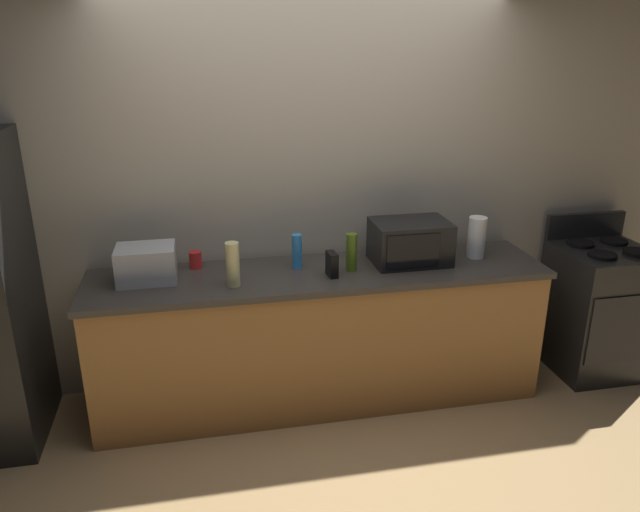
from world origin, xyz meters
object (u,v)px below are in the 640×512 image
(microwave, at_px, (410,242))
(stove_range, at_px, (598,308))
(toaster_oven, at_px, (146,264))
(cordless_phone, at_px, (332,264))
(paper_towel_roll, at_px, (477,237))
(bottle_spray_cleaner, at_px, (297,251))
(mug_red, at_px, (196,260))
(bottle_vinegar, at_px, (233,264))
(bottle_olive_oil, at_px, (351,252))

(microwave, bearing_deg, stove_range, -1.96)
(toaster_oven, relative_size, cordless_phone, 2.27)
(toaster_oven, bearing_deg, microwave, -0.43)
(microwave, xyz_separation_m, paper_towel_roll, (0.46, 0.00, 0.00))
(bottle_spray_cleaner, relative_size, mug_red, 2.05)
(microwave, height_order, toaster_oven, microwave)
(stove_range, distance_m, bottle_spray_cleaner, 2.20)
(stove_range, bearing_deg, bottle_vinegar, -177.22)
(microwave, relative_size, bottle_spray_cleaner, 2.19)
(paper_towel_roll, bearing_deg, microwave, -179.72)
(paper_towel_roll, height_order, bottle_spray_cleaner, paper_towel_roll)
(paper_towel_roll, relative_size, bottle_olive_oil, 1.14)
(paper_towel_roll, distance_m, cordless_phone, 1.01)
(bottle_olive_oil, bearing_deg, toaster_oven, 176.16)
(mug_red, bearing_deg, bottle_olive_oil, -14.05)
(stove_range, distance_m, bottle_vinegar, 2.60)
(microwave, bearing_deg, mug_red, 172.97)
(stove_range, relative_size, bottle_vinegar, 4.10)
(mug_red, bearing_deg, paper_towel_roll, -5.19)
(paper_towel_roll, distance_m, bottle_vinegar, 1.60)
(bottle_olive_oil, distance_m, mug_red, 0.97)
(stove_range, relative_size, mug_red, 10.10)
(microwave, bearing_deg, toaster_oven, 179.57)
(stove_range, distance_m, toaster_oven, 3.08)
(cordless_phone, distance_m, bottle_spray_cleaner, 0.26)
(bottle_spray_cleaner, bearing_deg, mug_red, 168.27)
(paper_towel_roll, xyz_separation_m, mug_red, (-1.80, 0.16, -0.08))
(bottle_vinegar, bearing_deg, mug_red, 122.24)
(bottle_olive_oil, xyz_separation_m, mug_red, (-0.94, 0.24, -0.06))
(paper_towel_roll, relative_size, bottle_vinegar, 1.03)
(paper_towel_roll, xyz_separation_m, bottle_vinegar, (-1.59, -0.17, -0.00))
(stove_range, relative_size, bottle_olive_oil, 4.57)
(bottle_spray_cleaner, bearing_deg, bottle_olive_oil, -18.40)
(toaster_oven, height_order, bottle_olive_oil, bottle_olive_oil)
(stove_range, bearing_deg, bottle_olive_oil, -179.31)
(bottle_vinegar, bearing_deg, bottle_spray_cleaner, 26.96)
(mug_red, bearing_deg, microwave, -7.03)
(microwave, xyz_separation_m, bottle_spray_cleaner, (-0.72, 0.04, -0.03))
(bottle_olive_oil, relative_size, mug_red, 2.21)
(bottle_olive_oil, xyz_separation_m, bottle_vinegar, (-0.73, -0.10, 0.01))
(bottle_olive_oil, height_order, mug_red, bottle_olive_oil)
(bottle_spray_cleaner, xyz_separation_m, bottle_vinegar, (-0.41, -0.21, 0.02))
(bottle_spray_cleaner, relative_size, bottle_vinegar, 0.83)
(bottle_spray_cleaner, xyz_separation_m, bottle_olive_oil, (0.32, -0.11, 0.01))
(stove_range, height_order, mug_red, stove_range)
(toaster_oven, bearing_deg, cordless_phone, -7.88)
(microwave, distance_m, bottle_vinegar, 1.14)
(cordless_phone, bearing_deg, bottle_olive_oil, 20.69)
(stove_range, bearing_deg, paper_towel_roll, 176.97)
(bottle_vinegar, relative_size, mug_red, 2.46)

